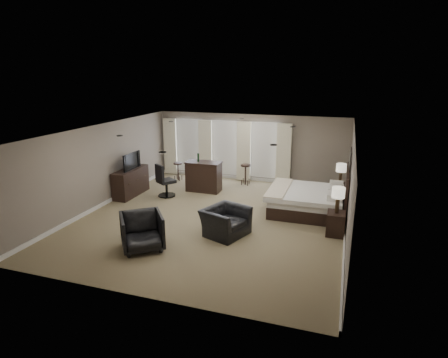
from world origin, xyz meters
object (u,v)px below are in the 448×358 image
(desk_chair, at_px, (166,180))
(lamp_near, at_px, (338,200))
(bar_counter, at_px, (204,176))
(bar_stool_left, at_px, (178,171))
(dresser, at_px, (131,182))
(lamp_far, at_px, (341,174))
(armchair_far, at_px, (142,230))
(nightstand_far, at_px, (339,192))
(nightstand_near, at_px, (336,224))
(bar_stool_right, at_px, (245,175))
(armchair_near, at_px, (225,217))
(bed, at_px, (308,190))
(tv, at_px, (130,167))

(desk_chair, bearing_deg, lamp_near, -159.84)
(bar_counter, xyz_separation_m, desk_chair, (-1.00, -0.97, 0.03))
(bar_counter, bearing_deg, bar_stool_left, 146.43)
(dresser, bearing_deg, bar_stool_left, 70.75)
(bar_counter, xyz_separation_m, bar_stool_left, (-1.48, 0.98, -0.19))
(dresser, height_order, desk_chair, desk_chair)
(lamp_far, bearing_deg, dresser, -166.26)
(dresser, bearing_deg, bar_counter, 28.61)
(bar_counter, relative_size, desk_chair, 1.08)
(armchair_far, bearing_deg, nightstand_far, 12.47)
(nightstand_near, bearing_deg, desk_chair, 165.53)
(nightstand_far, bearing_deg, bar_stool_left, 175.23)
(nightstand_far, height_order, bar_counter, bar_counter)
(lamp_far, xyz_separation_m, bar_counter, (-4.67, -0.47, -0.38))
(bar_stool_right, bearing_deg, nightstand_far, -12.52)
(nightstand_far, xyz_separation_m, dresser, (-6.92, -1.69, 0.18))
(lamp_near, height_order, dresser, lamp_near)
(armchair_near, relative_size, armchair_far, 1.13)
(armchair_far, bearing_deg, bar_stool_left, 69.40)
(bed, distance_m, bar_counter, 3.91)
(nightstand_far, distance_m, bar_counter, 4.70)
(armchair_near, xyz_separation_m, desk_chair, (-2.91, 2.37, 0.09))
(lamp_near, distance_m, armchair_far, 5.02)
(tv, height_order, desk_chair, desk_chair)
(lamp_near, relative_size, bar_counter, 0.55)
(lamp_near, bearing_deg, desk_chair, 165.53)
(nightstand_near, relative_size, lamp_near, 0.89)
(armchair_near, bearing_deg, lamp_near, -51.33)
(lamp_near, distance_m, lamp_far, 2.90)
(lamp_near, distance_m, bar_stool_left, 7.06)
(bar_stool_left, bearing_deg, lamp_far, -4.77)
(lamp_far, height_order, tv, lamp_far)
(desk_chair, bearing_deg, nightstand_near, -159.84)
(bar_counter, height_order, desk_chair, desk_chair)
(bed, bearing_deg, armchair_near, -128.55)
(bar_stool_left, bearing_deg, bed, -20.47)
(armchair_far, xyz_separation_m, bar_stool_left, (-1.73, 5.75, -0.14))
(lamp_far, bearing_deg, tv, -166.26)
(nightstand_far, distance_m, tv, 7.16)
(bar_stool_right, bearing_deg, desk_chair, -135.29)
(dresser, bearing_deg, armchair_near, -26.91)
(lamp_near, xyz_separation_m, armchair_far, (-4.42, -2.34, -0.47))
(lamp_near, bearing_deg, bar_stool_left, 150.97)
(lamp_near, relative_size, bar_stool_left, 0.96)
(nightstand_near, relative_size, desk_chair, 0.53)
(bed, distance_m, tv, 6.04)
(lamp_far, bearing_deg, nightstand_near, -90.00)
(nightstand_near, relative_size, bar_stool_left, 0.86)
(dresser, distance_m, desk_chair, 1.27)
(nightstand_near, height_order, armchair_far, armchair_far)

